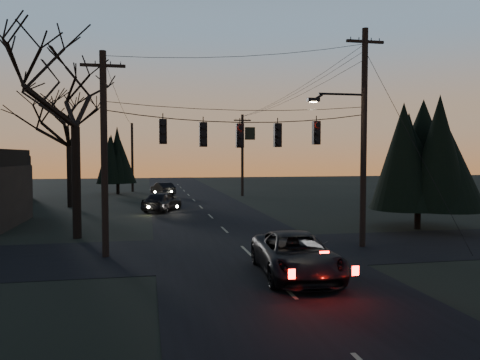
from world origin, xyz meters
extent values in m
plane|color=black|center=(0.00, 0.00, 0.00)|extent=(160.00, 160.00, 0.00)
cube|color=black|center=(0.00, 20.00, 0.01)|extent=(8.00, 120.00, 0.02)
cube|color=black|center=(0.00, 10.00, 0.01)|extent=(60.00, 7.00, 0.02)
cylinder|color=black|center=(-0.25, 10.00, 6.10)|extent=(11.50, 0.04, 0.04)
cylinder|color=black|center=(-7.82, 14.89, 2.84)|extent=(0.44, 0.44, 5.69)
cylinder|color=black|center=(10.95, 14.22, 0.80)|extent=(0.36, 0.36, 1.60)
cone|color=black|center=(10.95, 14.22, 4.49)|extent=(4.88, 4.88, 6.58)
cylinder|color=black|center=(-10.50, 30.05, 2.49)|extent=(0.44, 0.44, 4.97)
cylinder|color=black|center=(-7.47, 42.68, 0.80)|extent=(0.36, 0.36, 1.60)
cone|color=black|center=(-7.47, 42.68, 3.89)|extent=(3.55, 3.55, 5.38)
imported|color=black|center=(0.80, 5.46, 0.75)|extent=(2.84, 5.53, 1.49)
imported|color=black|center=(-3.20, 25.69, 0.76)|extent=(3.48, 4.77, 1.51)
imported|color=black|center=(-2.71, 40.28, 0.68)|extent=(2.64, 4.36, 1.36)
camera|label=1|loc=(-4.25, -9.99, 4.23)|focal=35.00mm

